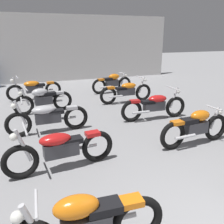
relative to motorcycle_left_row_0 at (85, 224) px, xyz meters
The scene contains 10 objects.
back_wall 11.99m from the motorcycle_left_row_0, 81.79° to the left, with size 13.24×0.24×3.60m, color #BCBAB7.
motorcycle_left_row_0 is the anchor object (origin of this frame).
motorcycle_left_row_1 2.07m from the motorcycle_left_row_0, 88.11° to the left, with size 2.17×0.68×0.97m.
motorcycle_left_row_2 4.06m from the motorcycle_left_row_0, 89.09° to the left, with size 2.17×0.68×0.97m.
motorcycle_left_row_3 5.95m from the motorcycle_left_row_0, 88.56° to the left, with size 1.97×0.55×0.88m.
motorcycle_left_row_4 7.91m from the motorcycle_left_row_0, 90.03° to the left, with size 2.17×0.68×0.97m.
motorcycle_right_row_1 3.86m from the motorcycle_left_row_0, 32.37° to the left, with size 1.97×0.48×0.88m.
motorcycle_right_row_2 5.18m from the motorcycle_left_row_0, 50.69° to the left, with size 2.17×0.68×0.97m.
motorcycle_right_row_3 6.97m from the motorcycle_left_row_0, 61.75° to the left, with size 2.17×0.68×0.97m.
motorcycle_right_row_4 8.64m from the motorcycle_left_row_0, 66.82° to the left, with size 1.97×0.54×0.88m.
Camera 1 is at (-2.22, -1.31, 2.52)m, focal length 38.93 mm.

